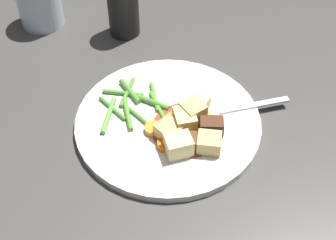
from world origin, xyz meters
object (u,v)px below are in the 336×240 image
(potato_chunk_2, at_px, (200,104))
(potato_chunk_4, at_px, (179,146))
(meat_chunk_1, at_px, (212,127))
(potato_chunk_5, at_px, (209,143))
(carrot_slice_2, at_px, (166,144))
(carrot_slice_0, at_px, (203,119))
(carrot_slice_3, at_px, (154,129))
(carrot_slice_1, at_px, (174,120))
(pepper_mill, at_px, (123,6))
(potato_chunk_3, at_px, (193,113))
(dinner_plate, at_px, (168,123))
(meat_chunk_0, at_px, (188,143))
(potato_chunk_0, at_px, (184,121))
(carrot_slice_4, at_px, (186,137))
(potato_chunk_1, at_px, (169,131))
(water_glass, at_px, (39,3))
(fork, at_px, (231,109))

(potato_chunk_2, relative_size, potato_chunk_4, 0.67)
(potato_chunk_2, height_order, meat_chunk_1, meat_chunk_1)
(potato_chunk_5, bearing_deg, carrot_slice_2, -149.88)
(potato_chunk_4, bearing_deg, carrot_slice_2, -177.10)
(carrot_slice_0, xyz_separation_m, carrot_slice_3, (-0.05, -0.06, -0.00))
(carrot_slice_1, height_order, pepper_mill, pepper_mill)
(potato_chunk_3, distance_m, potato_chunk_5, 0.06)
(dinner_plate, distance_m, potato_chunk_4, 0.07)
(pepper_mill, bearing_deg, meat_chunk_0, -35.77)
(meat_chunk_1, bearing_deg, pepper_mill, 152.70)
(potato_chunk_0, bearing_deg, carrot_slice_4, -53.22)
(carrot_slice_0, xyz_separation_m, carrot_slice_4, (-0.00, -0.04, -0.00))
(carrot_slice_4, bearing_deg, potato_chunk_1, -161.02)
(potato_chunk_1, bearing_deg, dinner_plate, 125.71)
(carrot_slice_2, distance_m, potato_chunk_4, 0.02)
(carrot_slice_0, distance_m, water_glass, 0.39)
(carrot_slice_2, relative_size, meat_chunk_1, 0.74)
(carrot_slice_4, bearing_deg, meat_chunk_1, 56.08)
(potato_chunk_5, relative_size, meat_chunk_1, 0.99)
(carrot_slice_2, relative_size, pepper_mill, 0.22)
(meat_chunk_1, distance_m, fork, 0.06)
(potato_chunk_4, bearing_deg, carrot_slice_4, 98.88)
(dinner_plate, xyz_separation_m, meat_chunk_0, (0.05, -0.03, 0.02))
(carrot_slice_1, distance_m, meat_chunk_1, 0.06)
(potato_chunk_3, bearing_deg, fork, 53.73)
(carrot_slice_0, distance_m, carrot_slice_4, 0.04)
(potato_chunk_4, bearing_deg, carrot_slice_1, 130.07)
(carrot_slice_4, distance_m, fork, 0.09)
(dinner_plate, relative_size, water_glass, 3.23)
(carrot_slice_1, bearing_deg, potato_chunk_0, -3.76)
(potato_chunk_1, relative_size, potato_chunk_4, 0.91)
(carrot_slice_3, xyz_separation_m, potato_chunk_5, (0.08, 0.02, 0.01))
(carrot_slice_1, xyz_separation_m, potato_chunk_2, (0.02, 0.04, 0.01))
(carrot_slice_3, xyz_separation_m, potato_chunk_0, (0.03, 0.03, 0.01))
(potato_chunk_0, xyz_separation_m, water_glass, (-0.37, 0.09, 0.02))
(potato_chunk_3, relative_size, potato_chunk_4, 0.93)
(carrot_slice_1, height_order, potato_chunk_4, potato_chunk_4)
(carrot_slice_1, distance_m, potato_chunk_0, 0.02)
(carrot_slice_0, distance_m, carrot_slice_3, 0.07)
(potato_chunk_1, bearing_deg, meat_chunk_0, -4.21)
(water_glass, bearing_deg, potato_chunk_1, -17.67)
(water_glass, bearing_deg, carrot_slice_4, -15.54)
(carrot_slice_0, distance_m, carrot_slice_1, 0.04)
(potato_chunk_0, relative_size, fork, 0.26)
(potato_chunk_5, distance_m, water_glass, 0.43)
(potato_chunk_0, height_order, water_glass, water_glass)
(carrot_slice_4, distance_m, pepper_mill, 0.29)
(potato_chunk_1, bearing_deg, potato_chunk_4, -30.67)
(carrot_slice_2, xyz_separation_m, potato_chunk_1, (-0.01, 0.02, 0.01))
(carrot_slice_3, bearing_deg, potato_chunk_0, 40.13)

